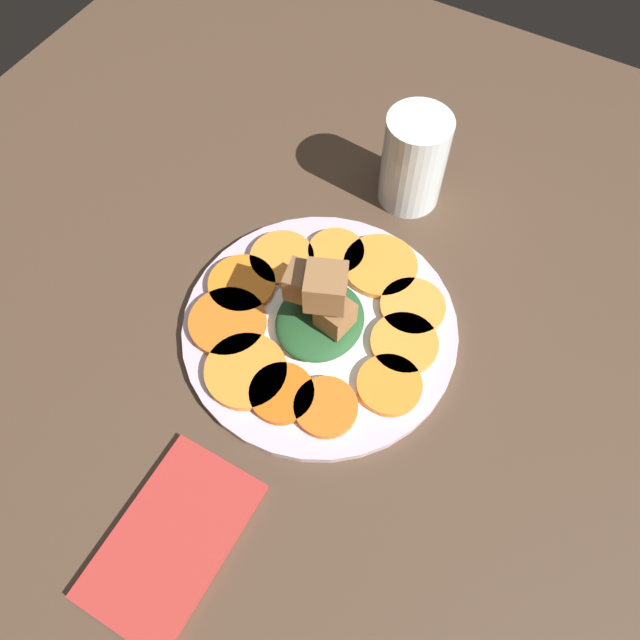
% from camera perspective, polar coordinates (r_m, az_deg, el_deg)
% --- Properties ---
extents(table_slab, '(1.20, 1.20, 0.02)m').
position_cam_1_polar(table_slab, '(0.69, 0.00, -1.27)').
color(table_slab, '#4C3828').
rests_on(table_slab, ground).
extents(plate, '(0.30, 0.30, 0.01)m').
position_cam_1_polar(plate, '(0.68, 0.00, -0.66)').
color(plate, silver).
rests_on(plate, table_slab).
extents(carrot_slice_0, '(0.07, 0.07, 0.01)m').
position_cam_1_polar(carrot_slice_0, '(0.72, -3.50, 5.69)').
color(carrot_slice_0, orange).
rests_on(carrot_slice_0, plate).
extents(carrot_slice_1, '(0.08, 0.08, 0.01)m').
position_cam_1_polar(carrot_slice_1, '(0.70, -7.07, 3.40)').
color(carrot_slice_1, orange).
rests_on(carrot_slice_1, plate).
extents(carrot_slice_2, '(0.08, 0.08, 0.01)m').
position_cam_1_polar(carrot_slice_2, '(0.68, -8.44, -0.16)').
color(carrot_slice_2, orange).
rests_on(carrot_slice_2, plate).
extents(carrot_slice_3, '(0.09, 0.09, 0.01)m').
position_cam_1_polar(carrot_slice_3, '(0.65, -6.80, -4.64)').
color(carrot_slice_3, orange).
rests_on(carrot_slice_3, plate).
extents(carrot_slice_4, '(0.07, 0.07, 0.01)m').
position_cam_1_polar(carrot_slice_4, '(0.64, -3.52, -6.69)').
color(carrot_slice_4, '#D76215').
rests_on(carrot_slice_4, plate).
extents(carrot_slice_5, '(0.06, 0.06, 0.01)m').
position_cam_1_polar(carrot_slice_5, '(0.63, 0.53, -7.95)').
color(carrot_slice_5, orange).
rests_on(carrot_slice_5, plate).
extents(carrot_slice_6, '(0.07, 0.07, 0.01)m').
position_cam_1_polar(carrot_slice_6, '(0.64, 6.35, -5.92)').
color(carrot_slice_6, orange).
rests_on(carrot_slice_6, plate).
extents(carrot_slice_7, '(0.07, 0.07, 0.01)m').
position_cam_1_polar(carrot_slice_7, '(0.66, 7.71, -2.12)').
color(carrot_slice_7, orange).
rests_on(carrot_slice_7, plate).
extents(carrot_slice_8, '(0.07, 0.07, 0.01)m').
position_cam_1_polar(carrot_slice_8, '(0.69, 8.45, 1.21)').
color(carrot_slice_8, '#F99438').
rests_on(carrot_slice_8, plate).
extents(carrot_slice_9, '(0.08, 0.08, 0.01)m').
position_cam_1_polar(carrot_slice_9, '(0.71, 5.53, 4.97)').
color(carrot_slice_9, orange).
rests_on(carrot_slice_9, plate).
extents(carrot_slice_10, '(0.06, 0.06, 0.01)m').
position_cam_1_polar(carrot_slice_10, '(0.72, 1.48, 6.22)').
color(carrot_slice_10, orange).
rests_on(carrot_slice_10, plate).
extents(center_pile, '(0.10, 0.09, 0.10)m').
position_cam_1_polar(center_pile, '(0.65, 0.02, 1.21)').
color(center_pile, '#235128').
rests_on(center_pile, plate).
extents(fork, '(0.17, 0.05, 0.00)m').
position_cam_1_polar(fork, '(0.70, -4.75, 2.74)').
color(fork, '#B2B2B7').
rests_on(fork, plate).
extents(water_glass, '(0.08, 0.08, 0.12)m').
position_cam_1_polar(water_glass, '(0.76, 8.54, 14.22)').
color(water_glass, silver).
rests_on(water_glass, table_slab).
extents(napkin, '(0.17, 0.10, 0.01)m').
position_cam_1_polar(napkin, '(0.62, -13.39, -18.96)').
color(napkin, '#B2332D').
rests_on(napkin, table_slab).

